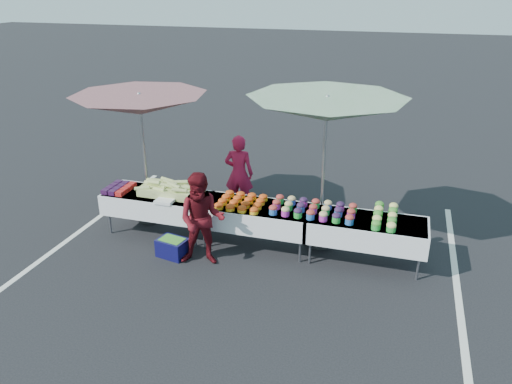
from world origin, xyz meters
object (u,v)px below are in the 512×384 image
(customer, at_px, (202,220))
(vendor, at_px, (239,174))
(table_center, at_px, (256,215))
(table_right, at_px, (366,230))
(storage_bin, at_px, (173,247))
(table_left, at_px, (158,202))
(umbrella_left, at_px, (140,105))
(umbrella_right, at_px, (327,110))

(customer, bearing_deg, vendor, 79.76)
(table_center, height_order, table_right, same)
(storage_bin, bearing_deg, customer, 6.19)
(customer, bearing_deg, table_center, 36.37)
(table_center, xyz_separation_m, vendor, (-0.74, 1.31, 0.18))
(table_left, relative_size, umbrella_left, 0.67)
(table_right, distance_m, customer, 2.57)
(table_left, bearing_deg, vendor, 51.05)
(vendor, xyz_separation_m, storage_bin, (-0.47, -2.01, -0.60))
(table_right, relative_size, customer, 1.23)
(table_left, bearing_deg, table_right, 0.00)
(table_right, distance_m, umbrella_right, 1.96)
(table_right, bearing_deg, storage_bin, -166.91)
(vendor, bearing_deg, customer, 86.70)
(table_left, height_order, storage_bin, table_left)
(table_right, bearing_deg, umbrella_right, 152.95)
(table_center, xyz_separation_m, umbrella_right, (1.02, 0.40, 1.75))
(umbrella_right, relative_size, storage_bin, 5.59)
(table_center, distance_m, umbrella_left, 2.76)
(umbrella_left, relative_size, storage_bin, 5.32)
(table_center, bearing_deg, umbrella_right, 21.48)
(table_right, bearing_deg, table_center, 180.00)
(table_center, relative_size, umbrella_right, 0.63)
(umbrella_right, bearing_deg, vendor, 152.55)
(vendor, bearing_deg, umbrella_right, 146.75)
(vendor, height_order, umbrella_right, umbrella_right)
(table_center, relative_size, storage_bin, 3.54)
(umbrella_left, bearing_deg, vendor, 31.81)
(table_left, xyz_separation_m, vendor, (1.06, 1.31, 0.18))
(vendor, height_order, umbrella_left, umbrella_left)
(table_left, distance_m, customer, 1.38)
(vendor, distance_m, storage_bin, 2.15)
(table_right, height_order, umbrella_right, umbrella_right)
(table_left, bearing_deg, storage_bin, -50.02)
(customer, xyz_separation_m, umbrella_left, (-1.56, 1.15, 1.43))
(table_center, distance_m, vendor, 1.52)
(customer, bearing_deg, table_right, 4.28)
(table_right, bearing_deg, customer, -162.98)
(table_left, distance_m, storage_bin, 1.01)
(vendor, distance_m, umbrella_left, 2.24)
(table_right, relative_size, storage_bin, 3.54)
(customer, bearing_deg, storage_bin, 162.22)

